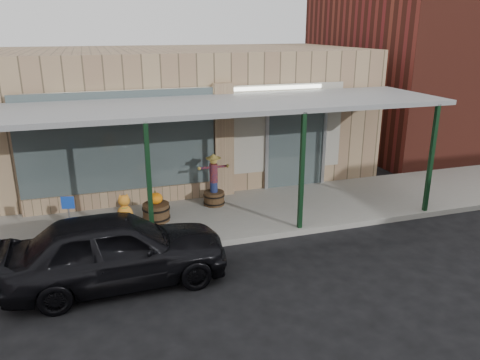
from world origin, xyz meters
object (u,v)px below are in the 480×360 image
object	(u,v)px
barrel_scarecrow	(214,188)
barrel_pumpkin	(156,210)
handicap_sign	(70,217)
parked_sedan	(117,249)

from	to	relation	value
barrel_scarecrow	barrel_pumpkin	bearing A→B (deg)	-139.83
handicap_sign	barrel_scarecrow	bearing A→B (deg)	41.60
handicap_sign	barrel_pumpkin	bearing A→B (deg)	46.93
barrel_scarecrow	parked_sedan	world-z (taller)	barrel_scarecrow
barrel_scarecrow	handicap_sign	distance (m)	4.17
barrel_pumpkin	handicap_sign	distance (m)	2.44
parked_sedan	barrel_pumpkin	bearing A→B (deg)	-24.96
parked_sedan	handicap_sign	bearing A→B (deg)	32.56
handicap_sign	parked_sedan	distance (m)	1.59
barrel_scarecrow	parked_sedan	xyz separation A→B (m)	(-2.81, -3.21, 0.09)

